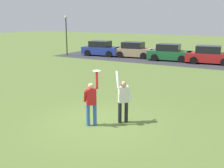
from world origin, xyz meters
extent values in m
plane|color=olive|center=(0.00, 0.00, 0.00)|extent=(120.00, 120.00, 0.00)
cylinder|color=#3366B7|center=(-0.22, -0.44, 0.41)|extent=(0.14, 0.14, 0.82)
cylinder|color=#3366B7|center=(-0.03, -0.26, 0.41)|extent=(0.14, 0.14, 0.82)
cube|color=red|center=(-0.12, -0.35, 1.12)|extent=(0.41, 0.41, 0.60)
sphere|color=tan|center=(-0.12, -0.35, 1.53)|extent=(0.23, 0.23, 0.23)
cylinder|color=red|center=(-0.29, -0.51, 1.17)|extent=(0.37, 0.40, 0.59)
cylinder|color=red|center=(0.04, -0.20, 1.75)|extent=(0.09, 0.09, 0.66)
cylinder|color=black|center=(0.87, 0.59, 0.41)|extent=(0.14, 0.14, 0.82)
cylinder|color=black|center=(0.68, 0.41, 0.41)|extent=(0.14, 0.14, 0.82)
cube|color=silver|center=(0.78, 0.50, 1.12)|extent=(0.41, 0.41, 0.60)
sphere|color=tan|center=(0.78, 0.50, 1.53)|extent=(0.23, 0.23, 0.23)
cylinder|color=silver|center=(0.94, 0.66, 1.17)|extent=(0.37, 0.40, 0.59)
cylinder|color=silver|center=(0.61, 0.35, 1.72)|extent=(0.28, 0.29, 0.65)
cylinder|color=white|center=(0.04, -0.20, 2.09)|extent=(0.29, 0.29, 0.02)
cube|color=#233893|center=(-10.21, 17.07, 0.55)|extent=(4.26, 2.21, 0.80)
cube|color=black|center=(-10.36, 17.06, 1.27)|extent=(2.26, 1.85, 0.64)
cylinder|color=black|center=(-9.04, 18.11, 0.33)|extent=(0.68, 0.29, 0.66)
cylinder|color=black|center=(-8.85, 16.30, 0.33)|extent=(0.68, 0.29, 0.66)
cylinder|color=black|center=(-11.57, 17.85, 0.33)|extent=(0.68, 0.29, 0.66)
cylinder|color=black|center=(-11.38, 16.04, 0.33)|extent=(0.68, 0.29, 0.66)
cube|color=tan|center=(-6.50, 17.55, 0.55)|extent=(4.26, 2.21, 0.80)
cube|color=black|center=(-6.65, 17.53, 1.27)|extent=(2.26, 1.85, 0.64)
cylinder|color=black|center=(-5.33, 18.59, 0.33)|extent=(0.68, 0.29, 0.66)
cylinder|color=black|center=(-5.14, 16.77, 0.33)|extent=(0.68, 0.29, 0.66)
cylinder|color=black|center=(-7.86, 18.32, 0.33)|extent=(0.68, 0.29, 0.66)
cylinder|color=black|center=(-7.67, 16.51, 0.33)|extent=(0.68, 0.29, 0.66)
cube|color=#1E6633|center=(-2.57, 17.15, 0.55)|extent=(4.26, 2.21, 0.80)
cube|color=black|center=(-2.72, 17.14, 1.27)|extent=(2.26, 1.85, 0.64)
cylinder|color=black|center=(-1.40, 18.19, 0.33)|extent=(0.68, 0.29, 0.66)
cylinder|color=black|center=(-1.21, 16.38, 0.33)|extent=(0.68, 0.29, 0.66)
cylinder|color=black|center=(-3.93, 17.93, 0.33)|extent=(0.68, 0.29, 0.66)
cylinder|color=black|center=(-3.74, 16.12, 0.33)|extent=(0.68, 0.29, 0.66)
cube|color=red|center=(1.12, 17.13, 0.55)|extent=(4.26, 2.21, 0.80)
cube|color=black|center=(0.97, 17.12, 1.27)|extent=(2.26, 1.85, 0.64)
cylinder|color=black|center=(2.47, 16.36, 0.33)|extent=(0.68, 0.29, 0.66)
cylinder|color=black|center=(-0.24, 17.91, 0.33)|extent=(0.68, 0.29, 0.66)
cylinder|color=black|center=(-0.05, 16.10, 0.33)|extent=(0.68, 0.29, 0.66)
cube|color=#38383D|center=(-0.96, 17.31, 0.00)|extent=(27.57, 6.40, 0.01)
cylinder|color=#2D2D33|center=(-13.57, 15.31, 2.00)|extent=(0.12, 0.12, 4.00)
sphere|color=silver|center=(-13.57, 15.31, 4.12)|extent=(0.28, 0.28, 0.28)
camera|label=1|loc=(5.27, -8.48, 3.95)|focal=43.78mm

